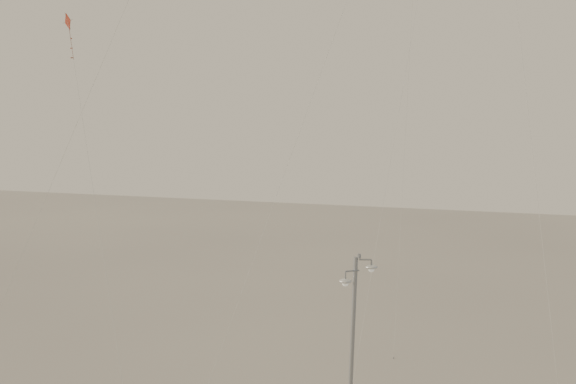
% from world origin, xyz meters
% --- Properties ---
extents(street_lamp, '(1.47, 1.03, 8.35)m').
position_xyz_m(street_lamp, '(2.45, 3.88, 4.45)').
color(street_lamp, gray).
rests_on(street_lamp, ground).
extents(kite_3, '(5.26, 3.87, 18.28)m').
position_xyz_m(kite_3, '(-9.00, 2.05, 13.85)').
color(kite_3, maroon).
rests_on(kite_3, ground).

